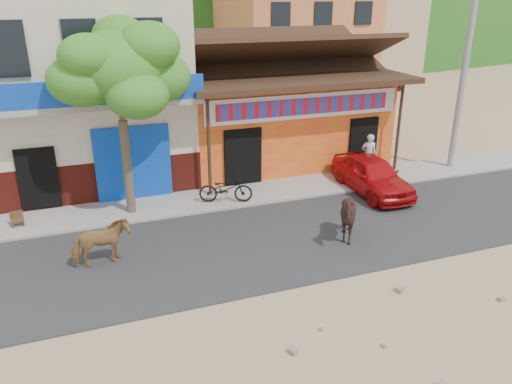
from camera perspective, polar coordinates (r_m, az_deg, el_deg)
The scene contains 15 objects.
ground at distance 13.00m, azimuth 10.19°, elevation -9.67°, with size 120.00×120.00×0.00m, color #9E825B.
road at distance 14.91m, azimuth 5.47°, elevation -4.96°, with size 60.00×5.00×0.04m, color #28282B.
sidewalk at distance 17.82m, azimuth 0.72°, elevation -0.08°, with size 60.00×2.00×0.12m, color gray.
dance_club at distance 21.55m, azimuth 2.00°, elevation 8.66°, with size 8.00×6.00×3.60m, color orange.
cafe_building at distance 19.73m, azimuth -19.03°, elevation 11.32°, with size 7.00×6.00×7.00m, color beige.
apartment_front at distance 36.61m, azimuth 4.29°, elevation 20.69°, with size 9.00×9.00×12.00m, color #CC723F.
apartment_rear at distance 46.14m, azimuth 11.90°, elevation 19.31°, with size 8.00×8.00×10.00m, color tan.
tree at distance 15.73m, azimuth -15.00°, elevation 7.90°, with size 3.00×3.00×6.00m, color #2D721E, non-canonical shape.
utility_pole at distance 21.05m, azimuth 22.78°, elevation 13.14°, with size 0.24×0.24×8.00m, color gray.
cow_tan at distance 13.62m, azimuth -17.29°, elevation -5.61°, with size 0.67×1.48×1.25m, color olive.
cow_dark at distance 14.43m, azimuth 10.49°, elevation -2.85°, with size 1.19×1.34×1.47m, color black.
red_car at distance 18.20m, azimuth 13.11°, elevation 1.93°, with size 1.54×3.83×1.31m, color #B50C0F.
scooter at distance 16.76m, azimuth -3.49°, elevation 0.37°, with size 0.62×1.79×0.94m, color black.
pedestrian at distance 19.75m, azimuth 12.75°, elevation 4.24°, with size 0.58×0.38×1.60m, color beige.
cafe_chair_right at distance 16.70m, azimuth -25.74°, elevation -2.25°, with size 0.37×0.37×0.79m, color #472B17, non-canonical shape.
Camera 1 is at (-5.84, -9.47, 6.73)m, focal length 35.00 mm.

